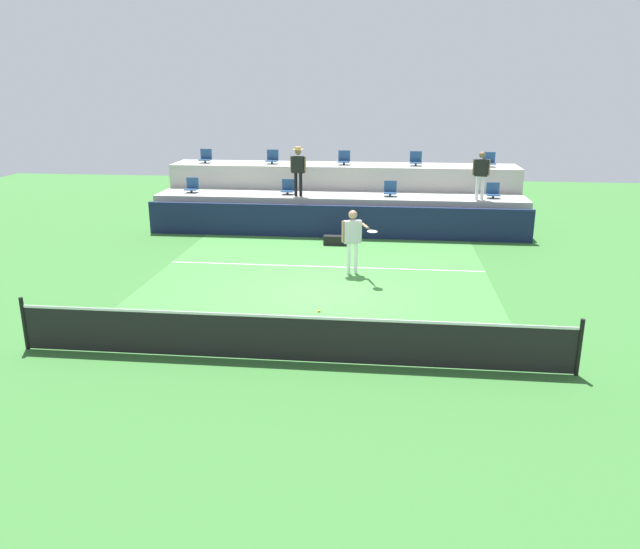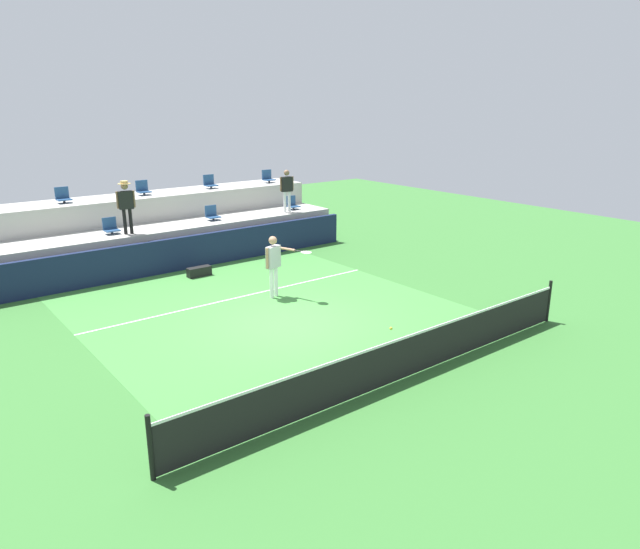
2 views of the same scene
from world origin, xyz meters
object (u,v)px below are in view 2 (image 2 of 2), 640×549
at_px(spectator_with_hat, 126,202).
at_px(stadium_chair_lower_left, 111,227).
at_px(stadium_chair_lower_far_right, 292,204).
at_px(stadium_chair_upper_far_right, 268,177).
at_px(tennis_ball, 391,328).
at_px(stadium_chair_lower_right, 212,214).
at_px(stadium_chair_upper_right, 210,183).
at_px(spectator_in_white, 287,187).
at_px(stadium_chair_upper_left, 63,196).
at_px(tennis_player, 274,260).
at_px(stadium_chair_upper_center, 143,189).
at_px(equipment_bag, 199,272).

bearing_deg(spectator_with_hat, stadium_chair_lower_left, 138.55).
xyz_separation_m(stadium_chair_lower_far_right, spectator_with_hat, (-6.70, -0.38, 0.82)).
relative_size(stadium_chair_upper_far_right, tennis_ball, 7.65).
relative_size(stadium_chair_lower_right, stadium_chair_upper_right, 1.00).
height_order(spectator_in_white, tennis_ball, spectator_in_white).
distance_m(stadium_chair_lower_right, spectator_with_hat, 3.32).
xyz_separation_m(stadium_chair_lower_left, stadium_chair_upper_left, (-0.87, 1.80, 0.85)).
xyz_separation_m(stadium_chair_upper_far_right, spectator_with_hat, (-6.77, -2.18, -0.03)).
distance_m(stadium_chair_upper_left, tennis_player, 8.15).
bearing_deg(stadium_chair_upper_center, tennis_player, -83.71).
bearing_deg(stadium_chair_upper_center, stadium_chair_upper_far_right, 0.00).
bearing_deg(stadium_chair_lower_far_right, stadium_chair_upper_left, 167.34).
bearing_deg(stadium_chair_upper_center, stadium_chair_upper_left, 180.00).
relative_size(stadium_chair_lower_left, tennis_player, 0.29).
bearing_deg(stadium_chair_upper_center, stadium_chair_lower_far_right, -18.85).
relative_size(tennis_player, equipment_bag, 2.33).
height_order(stadium_chair_upper_far_right, spectator_with_hat, spectator_with_hat).
distance_m(stadium_chair_upper_center, spectator_in_white, 5.24).
relative_size(stadium_chair_lower_left, stadium_chair_lower_right, 1.00).
height_order(stadium_chair_upper_center, tennis_ball, stadium_chair_upper_center).
height_order(stadium_chair_lower_right, stadium_chair_upper_left, stadium_chair_upper_left).
relative_size(stadium_chair_upper_left, tennis_player, 0.29).
bearing_deg(stadium_chair_lower_left, tennis_ball, -77.56).
bearing_deg(spectator_in_white, stadium_chair_upper_center, 155.38).
distance_m(stadium_chair_lower_left, tennis_player, 6.06).
relative_size(stadium_chair_lower_left, equipment_bag, 0.68).
height_order(stadium_chair_upper_center, stadium_chair_upper_far_right, same).
height_order(stadium_chair_lower_far_right, spectator_with_hat, spectator_with_hat).
relative_size(stadium_chair_lower_far_right, spectator_in_white, 0.32).
height_order(stadium_chair_lower_far_right, equipment_bag, stadium_chair_lower_far_right).
xyz_separation_m(stadium_chair_lower_left, stadium_chair_upper_far_right, (7.20, 1.80, 0.85)).
relative_size(stadium_chair_lower_far_right, stadium_chair_upper_far_right, 1.00).
distance_m(stadium_chair_lower_far_right, stadium_chair_upper_left, 8.25).
bearing_deg(equipment_bag, stadium_chair_lower_right, 52.43).
bearing_deg(equipment_bag, stadium_chair_upper_far_right, 37.31).
xyz_separation_m(spectator_in_white, equipment_bag, (-4.72, -1.85, -2.06)).
bearing_deg(stadium_chair_upper_left, stadium_chair_upper_right, 0.00).
bearing_deg(spectator_with_hat, equipment_bag, -51.56).
bearing_deg(tennis_ball, spectator_in_white, 66.65).
height_order(stadium_chair_lower_right, tennis_ball, stadium_chair_lower_right).
bearing_deg(spectator_in_white, stadium_chair_lower_far_right, 37.11).
relative_size(stadium_chair_upper_left, stadium_chair_upper_center, 1.00).
xyz_separation_m(stadium_chair_upper_left, stadium_chair_upper_right, (5.41, 0.00, 0.00)).
distance_m(spectator_with_hat, tennis_ball, 10.32).
bearing_deg(spectator_with_hat, stadium_chair_upper_center, 56.81).
bearing_deg(stadium_chair_upper_right, spectator_with_hat, -151.95).
xyz_separation_m(stadium_chair_upper_right, tennis_player, (-1.87, -7.24, -1.22)).
distance_m(spectator_with_hat, spectator_in_white, 6.19).
height_order(tennis_player, equipment_bag, tennis_player).
xyz_separation_m(stadium_chair_upper_far_right, spectator_in_white, (-0.57, -2.18, -0.11)).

